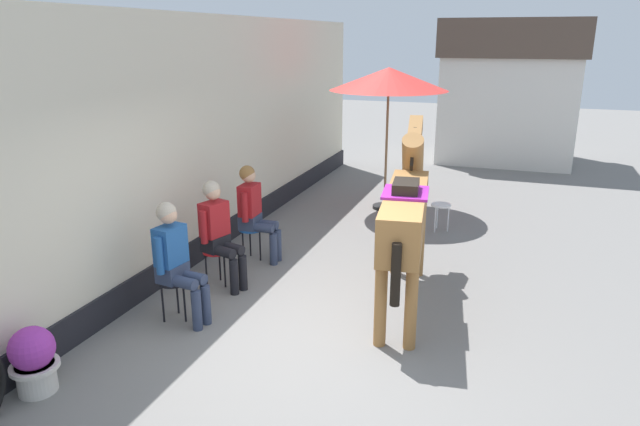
{
  "coord_description": "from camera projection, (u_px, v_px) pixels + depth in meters",
  "views": [
    {
      "loc": [
        1.81,
        -5.02,
        3.11
      ],
      "look_at": [
        -0.4,
        1.2,
        1.05
      ],
      "focal_mm": 32.06,
      "sensor_mm": 36.0,
      "label": 1
    }
  ],
  "objects": [
    {
      "name": "saddled_horse_center",
      "position": [
        406.0,
        210.0,
        6.65
      ],
      "size": [
        0.72,
        2.99,
        2.06
      ],
      "color": "#9E6B38",
      "rests_on": "ground_plane"
    },
    {
      "name": "seated_visitor_middle",
      "position": [
        218.0,
        229.0,
        7.18
      ],
      "size": [
        0.61,
        0.48,
        1.39
      ],
      "color": "red",
      "rests_on": "ground_plane"
    },
    {
      "name": "spare_stool_white",
      "position": [
        441.0,
        208.0,
        9.39
      ],
      "size": [
        0.32,
        0.32,
        0.46
      ],
      "color": "white",
      "rests_on": "ground_plane"
    },
    {
      "name": "seated_visitor_near",
      "position": [
        176.0,
        257.0,
        6.29
      ],
      "size": [
        0.61,
        0.49,
        1.39
      ],
      "color": "black",
      "rests_on": "ground_plane"
    },
    {
      "name": "cafe_parasol",
      "position": [
        389.0,
        80.0,
        10.03
      ],
      "size": [
        2.1,
        2.1,
        2.58
      ],
      "color": "black",
      "rests_on": "ground_plane"
    },
    {
      "name": "flower_planter_near",
      "position": [
        34.0,
        359.0,
        5.12
      ],
      "size": [
        0.43,
        0.43,
        0.64
      ],
      "color": "beige",
      "rests_on": "ground_plane"
    },
    {
      "name": "ground_plane",
      "position": [
        384.0,
        248.0,
        8.72
      ],
      "size": [
        40.0,
        40.0,
        0.0
      ],
      "primitive_type": "plane",
      "color": "slate"
    },
    {
      "name": "pub_facade_wall",
      "position": [
        178.0,
        157.0,
        7.73
      ],
      "size": [
        0.34,
        14.0,
        3.4
      ],
      "color": "beige",
      "rests_on": "ground_plane"
    },
    {
      "name": "distant_cottage",
      "position": [
        509.0,
        90.0,
        14.4
      ],
      "size": [
        3.4,
        2.6,
        3.5
      ],
      "color": "silver",
      "rests_on": "ground_plane"
    },
    {
      "name": "seated_visitor_far",
      "position": [
        254.0,
        209.0,
        8.04
      ],
      "size": [
        0.61,
        0.49,
        1.39
      ],
      "color": "#194C99",
      "rests_on": "ground_plane"
    }
  ]
}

